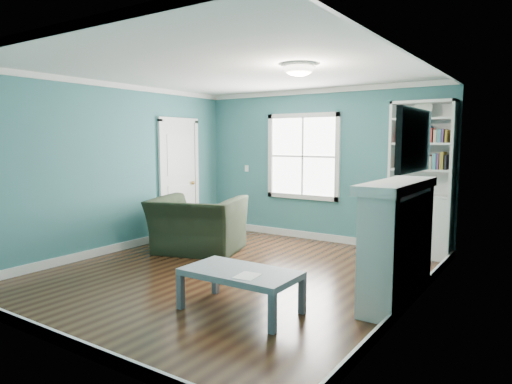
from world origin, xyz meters
The scene contains 13 objects.
floor centered at (0.00, 0.00, 0.00)m, with size 5.00×5.00×0.00m, color black.
room_walls centered at (0.00, 0.00, 1.58)m, with size 5.00×5.00×5.00m.
trim centered at (0.00, 0.00, 1.24)m, with size 4.50×5.00×2.60m.
window centered at (-0.30, 2.49, 1.45)m, with size 1.40×0.06×1.50m.
bookshelf centered at (1.77, 2.30, 0.92)m, with size 0.90×0.35×2.31m.
fireplace centered at (2.08, 0.20, 0.64)m, with size 0.44×1.58×1.30m.
tv centered at (2.20, 0.20, 1.72)m, with size 0.06×1.10×0.65m, color black.
door centered at (-2.22, 1.40, 1.07)m, with size 0.12×0.98×2.17m.
ceiling_fixture centered at (0.90, 0.10, 2.55)m, with size 0.38×0.38×0.15m.
light_switch centered at (-1.50, 2.48, 1.20)m, with size 0.08×0.01×0.12m, color white.
recliner centered at (-1.16, 0.67, 0.57)m, with size 1.31×0.85×1.14m, color black.
coffee_table centered at (0.85, -0.99, 0.37)m, with size 1.17×0.65×0.43m.
paper_sheet centered at (1.02, -1.12, 0.43)m, with size 0.20×0.26×0.00m, color white.
Camera 1 is at (3.46, -4.62, 1.72)m, focal length 32.00 mm.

